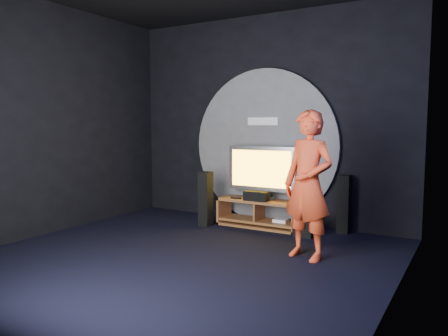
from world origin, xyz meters
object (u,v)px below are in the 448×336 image
Objects in this scene: media_console at (260,215)px; tower_speaker_right at (344,204)px; tv at (261,170)px; tower_speaker_left at (206,199)px; subwoofer at (305,226)px; player at (308,185)px.

media_console is 1.35m from tower_speaker_right.
tv reaches higher than tower_speaker_left.
player is (0.40, -1.02, 0.77)m from subwoofer.
tv is at bearing 151.17° from player.
tv is 1.40m from tower_speaker_right.
media_console is at bearing -166.92° from tower_speaker_right.
tv is 0.63× the size of player.
tv is 1.17m from subwoofer.
media_console is 1.17× the size of tv.
tv reaches higher than media_console.
player reaches higher than tower_speaker_right.
tower_speaker_right is 2.81× the size of subwoofer.
tower_speaker_left is at bearing -150.87° from tv.
tower_speaker_left is 1.68m from subwoofer.
tv is 1.31× the size of tower_speaker_right.
tv is 1.78m from player.
media_console is 0.74× the size of player.
tower_speaker_left is (-0.80, -0.38, 0.25)m from media_console.
subwoofer is (-0.45, -0.49, -0.29)m from tower_speaker_right.
subwoofer is 0.17× the size of player.
tower_speaker_right is at bearing 10.17° from tv.
tower_speaker_right is 0.72m from subwoofer.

